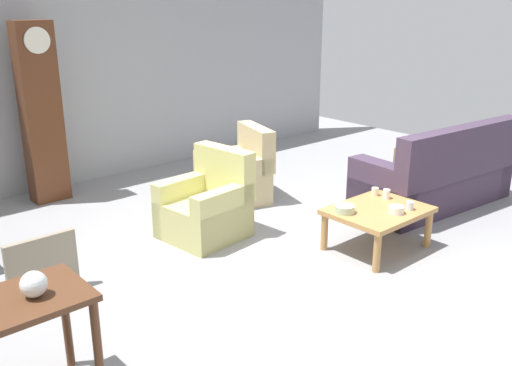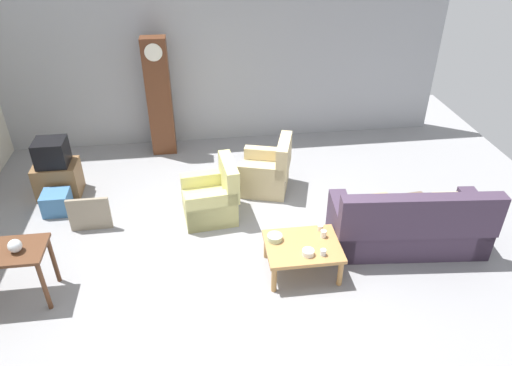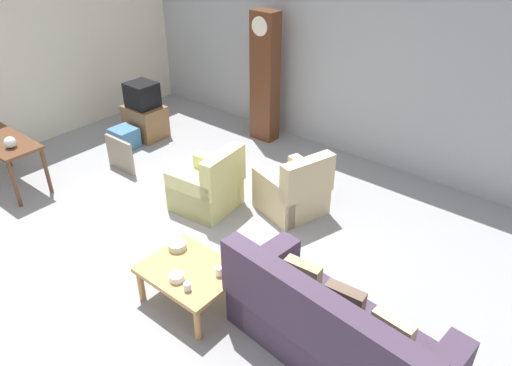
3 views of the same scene
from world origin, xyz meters
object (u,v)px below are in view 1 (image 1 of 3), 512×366
object	(u,v)px
framed_picture_leaning	(43,267)
glass_dome_cloche	(34,284)
cup_cream_tall	(375,192)
bowl_white_stacked	(396,210)
bowl_shallow_green	(345,209)
couch_floral	(437,178)
cup_white_porcelain	(386,194)
grandfather_clock	(41,113)
cup_blue_rimmed	(410,206)
armchair_olive_near	(207,209)
coffee_table_wood	(378,214)
armchair_olive_far	(236,177)

from	to	relation	value
framed_picture_leaning	glass_dome_cloche	world-z (taller)	glass_dome_cloche
cup_cream_tall	bowl_white_stacked	world-z (taller)	cup_cream_tall
bowl_shallow_green	glass_dome_cloche	bearing A→B (deg)	-176.16
bowl_white_stacked	glass_dome_cloche	bearing A→B (deg)	177.70
couch_floral	cup_white_porcelain	size ratio (longest dim) A/B	22.00
grandfather_clock	bowl_white_stacked	size ratio (longest dim) A/B	14.57
cup_white_porcelain	cup_blue_rimmed	bearing A→B (deg)	-104.80
bowl_white_stacked	armchair_olive_near	bearing A→B (deg)	125.22
cup_blue_rimmed	cup_cream_tall	size ratio (longest dim) A/B	1.01
coffee_table_wood	bowl_shallow_green	world-z (taller)	bowl_shallow_green
glass_dome_cloche	coffee_table_wood	bearing A→B (deg)	0.97
armchair_olive_near	cup_blue_rimmed	distance (m)	2.08
glass_dome_cloche	cup_white_porcelain	bearing A→B (deg)	2.83
armchair_olive_far	cup_blue_rimmed	world-z (taller)	armchair_olive_far
grandfather_clock	bowl_shallow_green	xyz separation A→B (m)	(1.55, -3.47, -0.63)
cup_cream_tall	bowl_white_stacked	xyz separation A→B (m)	(-0.27, -0.46, -0.01)
grandfather_clock	glass_dome_cloche	size ratio (longest dim) A/B	13.62
cup_white_porcelain	bowl_shallow_green	size ratio (longest dim) A/B	0.50
framed_picture_leaning	bowl_shallow_green	xyz separation A→B (m)	(2.55, -1.13, 0.20)
grandfather_clock	cup_blue_rimmed	bearing A→B (deg)	-61.30
grandfather_clock	bowl_shallow_green	distance (m)	3.85
armchair_olive_near	bowl_shallow_green	world-z (taller)	armchair_olive_near
grandfather_clock	armchair_olive_far	bearing A→B (deg)	-41.95
grandfather_clock	coffee_table_wood	bearing A→B (deg)	-62.33
grandfather_clock	cup_cream_tall	world-z (taller)	grandfather_clock
bowl_shallow_green	bowl_white_stacked	bearing A→B (deg)	-43.36
armchair_olive_far	cup_cream_tall	bearing A→B (deg)	-76.05
bowl_shallow_green	armchair_olive_near	bearing A→B (deg)	121.30
coffee_table_wood	bowl_shallow_green	size ratio (longest dim) A/B	4.83
glass_dome_cloche	cup_white_porcelain	xyz separation A→B (m)	(3.71, 0.18, -0.35)
coffee_table_wood	glass_dome_cloche	bearing A→B (deg)	-179.03
couch_floral	armchair_olive_far	xyz separation A→B (m)	(-1.70, 1.76, -0.05)
cup_cream_tall	cup_white_porcelain	bearing A→B (deg)	-87.38
bowl_white_stacked	bowl_shallow_green	distance (m)	0.50
coffee_table_wood	cup_blue_rimmed	size ratio (longest dim) A/B	11.53
armchair_olive_near	cup_white_porcelain	bearing A→B (deg)	-42.15
armchair_olive_near	coffee_table_wood	world-z (taller)	armchair_olive_near
glass_dome_cloche	cup_cream_tall	xyz separation A→B (m)	(3.70, 0.32, -0.36)
armchair_olive_near	bowl_white_stacked	bearing A→B (deg)	-54.78
coffee_table_wood	bowl_shallow_green	xyz separation A→B (m)	(-0.34, 0.15, 0.10)
bowl_white_stacked	framed_picture_leaning	bearing A→B (deg)	153.16
framed_picture_leaning	bowl_white_stacked	size ratio (longest dim) A/B	4.01
glass_dome_cloche	cup_cream_tall	distance (m)	3.73
armchair_olive_far	framed_picture_leaning	world-z (taller)	armchair_olive_far
coffee_table_wood	bowl_shallow_green	distance (m)	0.39
coffee_table_wood	cup_blue_rimmed	bearing A→B (deg)	-47.36
couch_floral	cup_cream_tall	size ratio (longest dim) A/B	26.23
cup_blue_rimmed	coffee_table_wood	bearing A→B (deg)	132.64
grandfather_clock	cup_cream_tall	bearing A→B (deg)	-56.85
cup_blue_rimmed	bowl_white_stacked	xyz separation A→B (m)	(-0.18, 0.03, -0.01)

